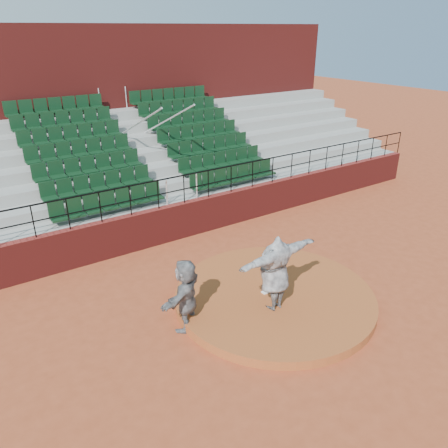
# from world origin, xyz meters

# --- Properties ---
(ground) EXTENTS (90.00, 90.00, 0.00)m
(ground) POSITION_xyz_m (0.00, 0.00, 0.00)
(ground) COLOR #9F4323
(ground) RESTS_ON ground
(pitchers_mound) EXTENTS (5.50, 5.50, 0.25)m
(pitchers_mound) POSITION_xyz_m (0.00, 0.00, 0.12)
(pitchers_mound) COLOR #A24E24
(pitchers_mound) RESTS_ON ground
(pitching_rubber) EXTENTS (0.60, 0.15, 0.03)m
(pitching_rubber) POSITION_xyz_m (0.00, 0.15, 0.27)
(pitching_rubber) COLOR white
(pitching_rubber) RESTS_ON pitchers_mound
(boundary_wall) EXTENTS (24.00, 0.30, 1.30)m
(boundary_wall) POSITION_xyz_m (0.00, 5.00, 0.65)
(boundary_wall) COLOR maroon
(boundary_wall) RESTS_ON ground
(wall_railing) EXTENTS (24.04, 0.05, 1.03)m
(wall_railing) POSITION_xyz_m (0.00, 5.00, 2.03)
(wall_railing) COLOR black
(wall_railing) RESTS_ON boundary_wall
(seating_deck) EXTENTS (24.00, 5.97, 4.63)m
(seating_deck) POSITION_xyz_m (0.00, 8.64, 1.45)
(seating_deck) COLOR gray
(seating_deck) RESTS_ON ground
(press_box_facade) EXTENTS (24.00, 3.00, 7.10)m
(press_box_facade) POSITION_xyz_m (0.00, 12.60, 3.55)
(press_box_facade) COLOR maroon
(press_box_facade) RESTS_ON ground
(pitcher) EXTENTS (2.60, 0.91, 2.07)m
(pitcher) POSITION_xyz_m (-0.46, -0.50, 1.29)
(pitcher) COLOR black
(pitcher) RESTS_ON pitchers_mound
(fielder) EXTENTS (1.75, 1.48, 1.89)m
(fielder) POSITION_xyz_m (-2.57, 0.36, 0.95)
(fielder) COLOR black
(fielder) RESTS_ON ground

